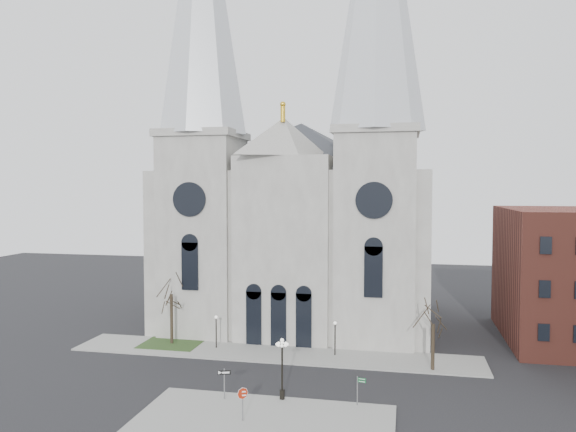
% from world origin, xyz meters
% --- Properties ---
extents(ground, '(160.00, 160.00, 0.00)m').
position_xyz_m(ground, '(0.00, 0.00, 0.00)').
color(ground, black).
rests_on(ground, ground).
extents(sidewalk_near, '(18.00, 10.00, 0.14)m').
position_xyz_m(sidewalk_near, '(3.00, -5.00, 0.07)').
color(sidewalk_near, gray).
rests_on(sidewalk_near, ground).
extents(sidewalk_far, '(40.00, 6.00, 0.14)m').
position_xyz_m(sidewalk_far, '(0.00, 11.00, 0.07)').
color(sidewalk_far, gray).
rests_on(sidewalk_far, ground).
extents(grass_patch, '(6.00, 5.00, 0.18)m').
position_xyz_m(grass_patch, '(-11.00, 12.00, 0.09)').
color(grass_patch, '#273F1B').
rests_on(grass_patch, ground).
extents(cathedral, '(33.00, 26.66, 54.00)m').
position_xyz_m(cathedral, '(0.00, 22.86, 18.48)').
color(cathedral, gray).
rests_on(cathedral, ground).
extents(bg_building_brick, '(14.00, 18.00, 14.00)m').
position_xyz_m(bg_building_brick, '(30.00, 22.00, 7.00)').
color(bg_building_brick, brown).
rests_on(bg_building_brick, ground).
extents(tree_left, '(3.20, 3.20, 7.50)m').
position_xyz_m(tree_left, '(-11.00, 12.00, 5.58)').
color(tree_left, black).
rests_on(tree_left, ground).
extents(tree_right, '(3.20, 3.20, 6.00)m').
position_xyz_m(tree_right, '(15.00, 9.00, 4.47)').
color(tree_right, black).
rests_on(tree_right, ground).
extents(ped_lamp_left, '(0.32, 0.32, 3.26)m').
position_xyz_m(ped_lamp_left, '(-6.00, 11.50, 2.33)').
color(ped_lamp_left, black).
rests_on(ped_lamp_left, sidewalk_far).
extents(ped_lamp_right, '(0.32, 0.32, 3.26)m').
position_xyz_m(ped_lamp_right, '(6.00, 11.50, 2.33)').
color(ped_lamp_right, black).
rests_on(ped_lamp_right, sidewalk_far).
extents(stop_sign, '(0.80, 0.33, 2.35)m').
position_xyz_m(stop_sign, '(1.63, -4.91, 1.82)').
color(stop_sign, slate).
rests_on(stop_sign, sidewalk_near).
extents(globe_lamp, '(1.17, 1.17, 4.68)m').
position_xyz_m(globe_lamp, '(3.45, -0.50, 3.08)').
color(globe_lamp, black).
rests_on(globe_lamp, sidewalk_near).
extents(one_way_sign, '(0.99, 0.34, 2.33)m').
position_xyz_m(one_way_sign, '(-0.86, -1.39, 1.70)').
color(one_way_sign, slate).
rests_on(one_way_sign, sidewalk_near).
extents(street_name_sign, '(0.69, 0.15, 2.16)m').
position_xyz_m(street_name_sign, '(9.24, -0.51, 1.42)').
color(street_name_sign, slate).
rests_on(street_name_sign, sidewalk_near).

